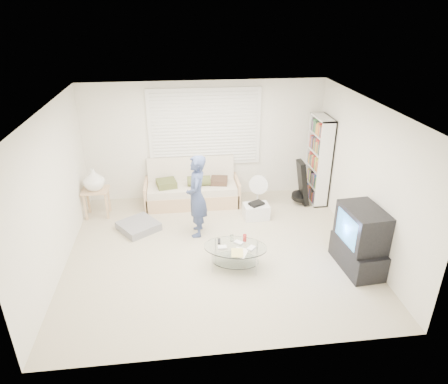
{
  "coord_description": "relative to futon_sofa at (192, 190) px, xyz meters",
  "views": [
    {
      "loc": [
        -0.57,
        -5.78,
        3.88
      ],
      "look_at": [
        0.17,
        0.3,
        0.97
      ],
      "focal_mm": 32.0,
      "sensor_mm": 36.0,
      "label": 1
    }
  ],
  "objects": [
    {
      "name": "floor_fan",
      "position": [
        1.36,
        -0.24,
        0.08
      ],
      "size": [
        0.42,
        0.27,
        0.68
      ],
      "color": "white",
      "rests_on": "ground"
    },
    {
      "name": "tv_unit",
      "position": [
        2.52,
        -2.61,
        0.2
      ],
      "size": [
        0.6,
        1.01,
        1.05
      ],
      "color": "black",
      "rests_on": "ground"
    },
    {
      "name": "room_shell",
      "position": [
        0.32,
        -1.39,
        1.32
      ],
      "size": [
        5.02,
        4.52,
        2.51
      ],
      "color": "silver",
      "rests_on": "ground"
    },
    {
      "name": "standing_person",
      "position": [
        0.04,
        -1.26,
        0.45
      ],
      "size": [
        0.42,
        0.59,
        1.53
      ],
      "primitive_type": "imported",
      "rotation": [
        0.0,
        0.0,
        -1.67
      ],
      "color": "navy",
      "rests_on": "ground"
    },
    {
      "name": "guitar_case",
      "position": [
        2.28,
        -0.33,
        0.11
      ],
      "size": [
        0.34,
        0.35,
        0.95
      ],
      "color": "black",
      "rests_on": "ground"
    },
    {
      "name": "coffee_table",
      "position": [
        0.58,
        -2.36,
        -0.01
      ],
      "size": [
        1.12,
        0.85,
        0.5
      ],
      "color": "silver",
      "rests_on": "ground"
    },
    {
      "name": "side_table",
      "position": [
        -1.9,
        -0.33,
        0.44
      ],
      "size": [
        0.51,
        0.41,
        1.01
      ],
      "color": "tan",
      "rests_on": "ground"
    },
    {
      "name": "window_blinds",
      "position": [
        0.32,
        0.33,
        1.24
      ],
      "size": [
        2.32,
        0.08,
        1.62
      ],
      "color": "silver",
      "rests_on": "ground"
    },
    {
      "name": "storage_bin",
      "position": [
        1.22,
        -0.81,
        -0.16
      ],
      "size": [
        0.5,
        0.36,
        0.34
      ],
      "color": "white",
      "rests_on": "ground"
    },
    {
      "name": "grey_floor_pillow",
      "position": [
        -1.07,
        -0.99,
        -0.24
      ],
      "size": [
        0.89,
        0.89,
        0.14
      ],
      "primitive_type": "cube",
      "rotation": [
        0.0,
        0.0,
        0.61
      ],
      "color": "slate",
      "rests_on": "ground"
    },
    {
      "name": "ground",
      "position": [
        0.32,
        -1.87,
        -0.31
      ],
      "size": [
        5.0,
        5.0,
        0.0
      ],
      "primitive_type": "plane",
      "color": "tan",
      "rests_on": "ground"
    },
    {
      "name": "futon_sofa",
      "position": [
        0.0,
        0.0,
        0.0
      ],
      "size": [
        1.96,
        0.79,
        0.96
      ],
      "color": "tan",
      "rests_on": "ground"
    },
    {
      "name": "bookshelf",
      "position": [
        2.64,
        -0.16,
        0.6
      ],
      "size": [
        0.29,
        0.77,
        1.83
      ],
      "color": "white",
      "rests_on": "ground"
    }
  ]
}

